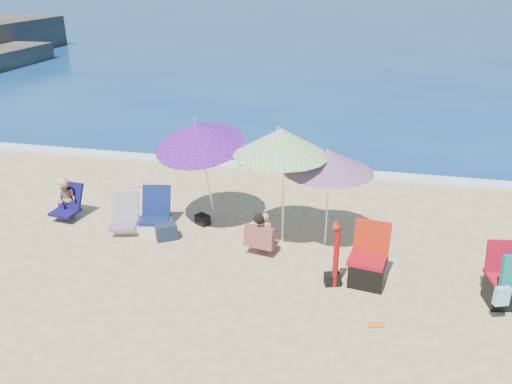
% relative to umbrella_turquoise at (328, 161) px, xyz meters
% --- Properties ---
extents(ground, '(120.00, 120.00, 0.00)m').
position_rel_umbrella_turquoise_xyz_m(ground, '(-0.92, -1.37, -1.66)').
color(ground, '#D8BC84').
rests_on(ground, ground).
extents(sea, '(120.00, 80.00, 0.12)m').
position_rel_umbrella_turquoise_xyz_m(sea, '(-0.92, 43.63, -1.71)').
color(sea, navy).
rests_on(sea, ground).
extents(foam, '(120.00, 0.50, 0.04)m').
position_rel_umbrella_turquoise_xyz_m(foam, '(-0.92, 3.73, -1.64)').
color(foam, white).
rests_on(foam, ground).
extents(umbrella_turquoise, '(1.86, 1.86, 1.88)m').
position_rel_umbrella_turquoise_xyz_m(umbrella_turquoise, '(0.00, 0.00, 0.00)').
color(umbrella_turquoise, white).
rests_on(umbrella_turquoise, ground).
extents(umbrella_striped, '(2.06, 2.06, 2.27)m').
position_rel_umbrella_turquoise_xyz_m(umbrella_striped, '(-0.83, -0.13, 0.33)').
color(umbrella_striped, white).
rests_on(umbrella_striped, ground).
extents(umbrella_blue, '(2.05, 2.11, 2.35)m').
position_rel_umbrella_turquoise_xyz_m(umbrella_blue, '(-2.46, 0.19, 0.27)').
color(umbrella_blue, white).
rests_on(umbrella_blue, ground).
extents(furled_umbrella, '(0.16, 0.14, 1.22)m').
position_rel_umbrella_turquoise_xyz_m(furled_umbrella, '(0.30, -1.39, -0.98)').
color(furled_umbrella, '#A10C0B').
rests_on(furled_umbrella, ground).
extents(chair_navy, '(0.69, 0.81, 0.80)m').
position_rel_umbrella_turquoise_xyz_m(chair_navy, '(-3.34, -0.08, -1.44)').
color(chair_navy, '#0D1E4C').
rests_on(chair_navy, ground).
extents(chair_rainbow, '(0.66, 0.82, 0.71)m').
position_rel_umbrella_turquoise_xyz_m(chair_rainbow, '(-3.88, -0.27, -1.47)').
color(chair_rainbow, '#C65C46').
rests_on(chair_rainbow, ground).
extents(camp_chair_left, '(0.68, 0.67, 1.02)m').
position_rel_umbrella_turquoise_xyz_m(camp_chair_left, '(0.82, -1.16, -1.35)').
color(camp_chair_left, '#A30B17').
rests_on(camp_chair_left, ground).
extents(camp_chair_right, '(0.63, 0.95, 0.99)m').
position_rel_umbrella_turquoise_xyz_m(camp_chair_right, '(2.88, -1.32, -1.30)').
color(camp_chair_right, '#A60B21').
rests_on(camp_chair_right, ground).
extents(person_center, '(0.60, 0.55, 0.80)m').
position_rel_umbrella_turquoise_xyz_m(person_center, '(-1.05, -0.60, -1.27)').
color(person_center, tan).
rests_on(person_center, ground).
extents(person_left, '(0.57, 0.66, 0.93)m').
position_rel_umbrella_turquoise_xyz_m(person_left, '(-5.27, -0.04, -1.23)').
color(person_left, tan).
rests_on(person_left, ground).
extents(bag_navy_a, '(0.48, 0.44, 0.30)m').
position_rel_umbrella_turquoise_xyz_m(bag_navy_a, '(-2.96, -0.46, -1.50)').
color(bag_navy_a, '#1A2339').
rests_on(bag_navy_a, ground).
extents(bag_black_a, '(0.34, 0.31, 0.20)m').
position_rel_umbrella_turquoise_xyz_m(bag_black_a, '(-2.47, 0.27, -1.55)').
color(bag_black_a, black).
rests_on(bag_black_a, ground).
extents(bag_tan, '(0.33, 0.27, 0.25)m').
position_rel_umbrella_turquoise_xyz_m(bag_tan, '(-1.27, 0.01, -1.53)').
color(bag_tan, tan).
rests_on(bag_tan, ground).
extents(bag_black_b, '(0.30, 0.25, 0.20)m').
position_rel_umbrella_turquoise_xyz_m(bag_black_b, '(0.27, -1.34, -1.56)').
color(bag_black_b, black).
rests_on(bag_black_b, ground).
extents(orange_item, '(0.26, 0.16, 0.03)m').
position_rel_umbrella_turquoise_xyz_m(orange_item, '(0.98, -2.29, -1.64)').
color(orange_item, orange).
rests_on(orange_item, ground).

